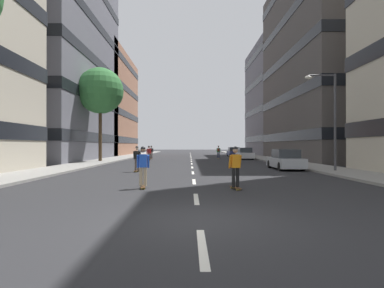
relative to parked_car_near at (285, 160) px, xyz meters
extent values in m
plane|color=#28282B|center=(-7.03, 15.69, -0.70)|extent=(189.22, 189.22, 0.00)
cube|color=gray|center=(-16.94, 19.64, -0.63)|extent=(3.37, 86.73, 0.14)
cube|color=gray|center=(2.89, 19.64, -0.63)|extent=(3.37, 86.73, 0.14)
cube|color=silver|center=(-7.03, -17.84, -0.70)|extent=(0.16, 2.20, 0.01)
cube|color=silver|center=(-7.03, -12.84, -0.70)|extent=(0.16, 2.20, 0.01)
cube|color=silver|center=(-7.03, -7.84, -0.70)|extent=(0.16, 2.20, 0.01)
cube|color=silver|center=(-7.03, -2.84, -0.70)|extent=(0.16, 2.20, 0.01)
cube|color=silver|center=(-7.03, 2.16, -0.70)|extent=(0.16, 2.20, 0.01)
cube|color=silver|center=(-7.03, 7.16, -0.70)|extent=(0.16, 2.20, 0.01)
cube|color=silver|center=(-7.03, 12.16, -0.70)|extent=(0.16, 2.20, 0.01)
cube|color=silver|center=(-7.03, 17.16, -0.70)|extent=(0.16, 2.20, 0.01)
cube|color=silver|center=(-7.03, 22.16, -0.70)|extent=(0.16, 2.20, 0.01)
cube|color=silver|center=(-7.03, 27.16, -0.70)|extent=(0.16, 2.20, 0.01)
cube|color=silver|center=(-7.03, 32.16, -0.70)|extent=(0.16, 2.20, 0.01)
cube|color=silver|center=(-7.03, 37.16, -0.70)|extent=(0.16, 2.20, 0.01)
cube|color=silver|center=(-7.03, 42.16, -0.70)|extent=(0.16, 2.20, 0.01)
cube|color=silver|center=(-7.03, 47.16, -0.70)|extent=(0.16, 2.20, 0.01)
cube|color=silver|center=(-7.03, 52.16, -0.70)|extent=(0.16, 2.20, 0.01)
cube|color=slate|center=(-25.26, 15.15, 15.60)|extent=(13.28, 21.89, 32.60)
cube|color=black|center=(-25.26, 15.15, 2.09)|extent=(13.40, 22.01, 1.10)
cube|color=black|center=(-25.26, 15.15, 6.75)|extent=(13.40, 22.01, 1.10)
cube|color=black|center=(-25.26, 15.15, 11.41)|extent=(13.40, 22.01, 1.10)
cube|color=black|center=(-25.26, 15.15, 16.07)|extent=(13.40, 22.01, 1.10)
cube|color=#9E6B51|center=(-25.26, 34.22, 8.55)|extent=(13.28, 21.52, 18.51)
cube|color=black|center=(-25.26, 34.22, 2.08)|extent=(13.40, 21.64, 1.10)
cube|color=black|center=(-25.26, 34.22, 6.70)|extent=(13.40, 21.64, 1.10)
cube|color=black|center=(-25.26, 34.22, 11.33)|extent=(13.40, 21.64, 1.10)
cube|color=black|center=(-25.26, 34.22, 15.96)|extent=(13.40, 21.64, 1.10)
cube|color=#4C4744|center=(11.21, 15.15, 11.35)|extent=(13.28, 22.00, 24.11)
cube|color=black|center=(11.21, 15.15, 2.19)|extent=(13.40, 22.12, 1.10)
cube|color=black|center=(11.21, 15.15, 7.02)|extent=(13.40, 22.12, 1.10)
cube|color=black|center=(11.21, 15.15, 11.84)|extent=(13.40, 22.12, 1.10)
cube|color=black|center=(11.21, 15.15, 16.66)|extent=(13.40, 22.12, 1.10)
cube|color=slate|center=(11.21, 34.22, 9.28)|extent=(13.28, 16.10, 19.96)
cube|color=black|center=(11.21, 34.22, 2.29)|extent=(13.40, 16.22, 1.10)
cube|color=black|center=(11.21, 34.22, 7.28)|extent=(13.40, 16.22, 1.10)
cube|color=black|center=(11.21, 34.22, 12.28)|extent=(13.40, 16.22, 1.10)
cube|color=black|center=(11.21, 34.22, 17.27)|extent=(13.40, 16.22, 1.10)
cube|color=#B2B7BF|center=(0.00, 0.04, -0.17)|extent=(1.80, 4.40, 0.70)
cube|color=#2D3338|center=(0.00, -0.11, 0.50)|extent=(1.60, 2.10, 0.64)
cylinder|color=black|center=(-0.80, 1.49, -0.38)|extent=(0.22, 0.64, 0.64)
cylinder|color=black|center=(0.80, 1.49, -0.38)|extent=(0.22, 0.64, 0.64)
cylinder|color=black|center=(-0.80, -1.41, -0.38)|extent=(0.22, 0.64, 0.64)
cylinder|color=black|center=(0.80, -1.41, -0.38)|extent=(0.22, 0.64, 0.64)
cube|color=silver|center=(0.00, 17.36, -0.17)|extent=(1.80, 4.40, 0.70)
cube|color=#2D3338|center=(0.00, 17.21, 0.50)|extent=(1.60, 2.10, 0.64)
cylinder|color=black|center=(-0.80, 18.81, -0.38)|extent=(0.22, 0.64, 0.64)
cylinder|color=black|center=(0.80, 18.81, -0.38)|extent=(0.22, 0.64, 0.64)
cylinder|color=black|center=(-0.80, 15.91, -0.38)|extent=(0.22, 0.64, 0.64)
cylinder|color=black|center=(0.80, 15.91, -0.38)|extent=(0.22, 0.64, 0.64)
cube|color=navy|center=(0.00, 27.44, -0.17)|extent=(1.80, 4.40, 0.70)
cube|color=#2D3338|center=(0.00, 27.29, 0.50)|extent=(1.60, 2.10, 0.64)
cylinder|color=black|center=(-0.80, 28.89, -0.38)|extent=(0.22, 0.64, 0.64)
cylinder|color=black|center=(0.80, 28.89, -0.38)|extent=(0.22, 0.64, 0.64)
cylinder|color=black|center=(-0.80, 25.99, -0.38)|extent=(0.22, 0.64, 0.64)
cylinder|color=black|center=(0.80, 25.99, -0.38)|extent=(0.22, 0.64, 0.64)
cylinder|color=#4C3823|center=(-16.94, 10.33, 2.38)|extent=(0.36, 0.36, 5.88)
sphere|color=#387A3D|center=(-16.94, 10.33, 7.06)|extent=(4.97, 4.97, 4.97)
cylinder|color=#3F3F44|center=(2.55, -2.64, 2.69)|extent=(0.16, 0.16, 6.50)
cylinder|color=#3F3F44|center=(1.65, -2.64, 5.84)|extent=(1.80, 0.10, 0.10)
ellipsoid|color=silver|center=(0.75, -2.64, 5.69)|extent=(0.50, 0.30, 0.24)
cube|color=brown|center=(-11.87, 11.93, -0.62)|extent=(0.39, 0.92, 0.02)
cylinder|color=#D8BF4C|center=(-11.94, 12.24, -0.66)|extent=(0.19, 0.11, 0.07)
cylinder|color=#D8BF4C|center=(-11.80, 11.62, -0.66)|extent=(0.19, 0.11, 0.07)
cylinder|color=#594C47|center=(-11.96, 11.91, -0.21)|extent=(0.17, 0.17, 0.80)
cylinder|color=#594C47|center=(-11.78, 11.95, -0.21)|extent=(0.17, 0.17, 0.80)
cube|color=red|center=(-11.87, 11.93, 0.47)|extent=(0.36, 0.26, 0.55)
cylinder|color=red|center=(-12.10, 11.93, 0.44)|extent=(0.14, 0.24, 0.55)
cylinder|color=red|center=(-11.67, 12.03, 0.44)|extent=(0.14, 0.24, 0.55)
sphere|color=#997051|center=(-11.87, 11.95, 0.92)|extent=(0.22, 0.22, 0.22)
sphere|color=black|center=(-11.87, 11.95, 0.97)|extent=(0.21, 0.21, 0.21)
cube|color=#A52626|center=(-11.83, 11.75, 0.50)|extent=(0.29, 0.21, 0.40)
cube|color=brown|center=(-3.20, 19.88, -0.62)|extent=(0.33, 0.92, 0.02)
cylinder|color=#D8BF4C|center=(-3.15, 20.20, -0.66)|extent=(0.19, 0.10, 0.07)
cylinder|color=#D8BF4C|center=(-3.25, 19.57, -0.66)|extent=(0.19, 0.10, 0.07)
cylinder|color=#2D334C|center=(-3.29, 19.90, -0.21)|extent=(0.16, 0.16, 0.80)
cylinder|color=#2D334C|center=(-3.11, 19.87, -0.21)|extent=(0.16, 0.16, 0.80)
cube|color=green|center=(-3.20, 19.88, 0.47)|extent=(0.35, 0.25, 0.55)
cylinder|color=green|center=(-3.41, 19.96, 0.44)|extent=(0.12, 0.24, 0.55)
cylinder|color=green|center=(-2.97, 19.90, 0.44)|extent=(0.12, 0.24, 0.55)
sphere|color=tan|center=(-3.19, 19.90, 0.92)|extent=(0.22, 0.22, 0.22)
sphere|color=black|center=(-3.19, 19.90, 0.97)|extent=(0.21, 0.21, 0.21)
cube|color=#A52626|center=(-3.22, 19.70, 0.50)|extent=(0.28, 0.20, 0.40)
cube|color=brown|center=(-5.35, -10.58, -0.62)|extent=(0.39, 0.92, 0.02)
cylinder|color=#D8BF4C|center=(-5.42, -10.27, -0.66)|extent=(0.19, 0.11, 0.07)
cylinder|color=#D8BF4C|center=(-5.28, -10.90, -0.66)|extent=(0.19, 0.11, 0.07)
cylinder|color=black|center=(-5.44, -10.60, -0.21)|extent=(0.17, 0.17, 0.80)
cylinder|color=black|center=(-5.26, -10.56, -0.21)|extent=(0.17, 0.17, 0.80)
cube|color=orange|center=(-5.35, -10.58, 0.47)|extent=(0.36, 0.27, 0.55)
cylinder|color=orange|center=(-5.58, -10.58, 0.44)|extent=(0.14, 0.24, 0.55)
cylinder|color=orange|center=(-5.15, -10.49, 0.44)|extent=(0.14, 0.24, 0.55)
sphere|color=tan|center=(-5.35, -10.56, 0.92)|extent=(0.22, 0.22, 0.22)
sphere|color=black|center=(-5.35, -10.56, 0.97)|extent=(0.21, 0.21, 0.21)
cube|color=brown|center=(-10.87, -2.05, -0.62)|extent=(0.32, 0.92, 0.02)
cylinder|color=#D8BF4C|center=(-10.83, -1.74, -0.66)|extent=(0.19, 0.09, 0.07)
cylinder|color=#D8BF4C|center=(-10.92, -2.37, -0.66)|extent=(0.19, 0.09, 0.07)
cylinder|color=#594C47|center=(-10.96, -2.04, -0.21)|extent=(0.16, 0.16, 0.80)
cylinder|color=#594C47|center=(-10.78, -2.07, -0.21)|extent=(0.16, 0.16, 0.80)
cube|color=black|center=(-10.87, -2.05, 0.47)|extent=(0.34, 0.24, 0.55)
cylinder|color=black|center=(-11.08, -1.97, 0.44)|extent=(0.12, 0.24, 0.55)
cylinder|color=black|center=(-10.65, -2.04, 0.44)|extent=(0.12, 0.24, 0.55)
sphere|color=beige|center=(-10.87, -2.03, 0.92)|extent=(0.22, 0.22, 0.22)
sphere|color=black|center=(-10.87, -2.03, 0.97)|extent=(0.21, 0.21, 0.21)
cube|color=brown|center=(-9.22, -10.25, -0.62)|extent=(0.31, 0.92, 0.02)
cylinder|color=#D8BF4C|center=(-9.26, -9.93, -0.66)|extent=(0.19, 0.09, 0.07)
cylinder|color=#D8BF4C|center=(-9.18, -10.57, -0.66)|extent=(0.19, 0.09, 0.07)
cylinder|color=tan|center=(-9.31, -10.26, -0.21)|extent=(0.16, 0.16, 0.80)
cylinder|color=tan|center=(-9.13, -10.24, -0.21)|extent=(0.16, 0.16, 0.80)
cube|color=blue|center=(-9.22, -10.25, 0.47)|extent=(0.34, 0.24, 0.55)
cylinder|color=blue|center=(-9.45, -10.23, 0.44)|extent=(0.12, 0.24, 0.55)
cylinder|color=blue|center=(-9.01, -10.17, 0.44)|extent=(0.12, 0.24, 0.55)
sphere|color=#997051|center=(-9.23, -10.23, 0.92)|extent=(0.22, 0.22, 0.22)
sphere|color=black|center=(-9.23, -10.23, 0.97)|extent=(0.21, 0.21, 0.21)
cube|color=brown|center=(-12.33, 17.92, -0.62)|extent=(0.31, 0.92, 0.02)
cylinder|color=#D8BF4C|center=(-12.37, 18.24, -0.66)|extent=(0.19, 0.09, 0.07)
cylinder|color=#D8BF4C|center=(-12.30, 17.61, -0.66)|extent=(0.19, 0.09, 0.07)
cylinder|color=#594C47|center=(-12.42, 17.91, -0.21)|extent=(0.16, 0.16, 0.80)
cylinder|color=#594C47|center=(-12.25, 17.94, -0.21)|extent=(0.16, 0.16, 0.80)
cube|color=black|center=(-12.33, 17.92, 0.47)|extent=(0.34, 0.24, 0.55)
cylinder|color=black|center=(-12.56, 17.95, 0.44)|extent=(0.12, 0.24, 0.55)
cylinder|color=black|center=(-12.12, 18.00, 0.44)|extent=(0.12, 0.24, 0.55)
sphere|color=#997051|center=(-12.34, 17.94, 0.92)|extent=(0.22, 0.22, 0.22)
sphere|color=black|center=(-12.34, 17.94, 0.97)|extent=(0.21, 0.21, 0.21)
camera|label=1|loc=(-7.26, -23.41, 1.12)|focal=29.07mm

